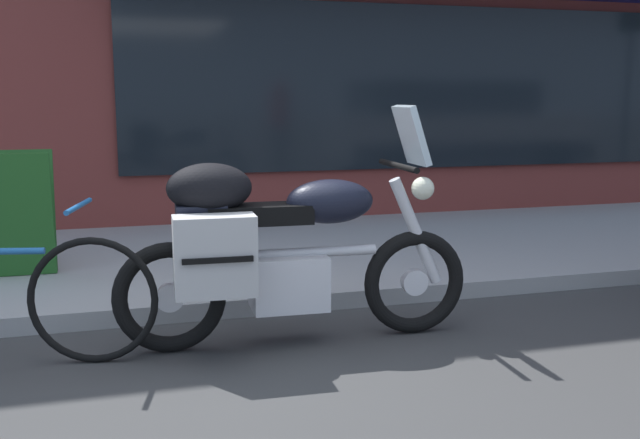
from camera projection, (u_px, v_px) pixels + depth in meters
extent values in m
plane|color=#343434|center=(221.00, 379.00, 3.79)|extent=(80.00, 80.00, 0.00)
torus|color=black|center=(414.00, 282.00, 4.49)|extent=(0.65, 0.12, 0.64)
cylinder|color=silver|center=(414.00, 282.00, 4.49)|extent=(0.16, 0.07, 0.16)
torus|color=black|center=(170.00, 298.00, 4.15)|extent=(0.65, 0.12, 0.64)
cylinder|color=silver|center=(170.00, 298.00, 4.15)|extent=(0.16, 0.07, 0.16)
cube|color=silver|center=(289.00, 282.00, 4.30)|extent=(0.45, 0.32, 0.32)
cylinder|color=silver|center=(297.00, 253.00, 4.28)|extent=(0.96, 0.10, 0.06)
ellipsoid|color=black|center=(330.00, 201.00, 4.28)|extent=(0.53, 0.30, 0.26)
cube|color=black|center=(259.00, 214.00, 4.19)|extent=(0.61, 0.27, 0.11)
cube|color=black|center=(201.00, 220.00, 4.12)|extent=(0.29, 0.23, 0.18)
cylinder|color=silver|center=(416.00, 231.00, 4.44)|extent=(0.35, 0.08, 0.67)
cylinder|color=black|center=(398.00, 166.00, 4.34)|extent=(0.06, 0.62, 0.04)
cube|color=silver|center=(411.00, 135.00, 4.33)|extent=(0.16, 0.33, 0.35)
sphere|color=#EAEACC|center=(423.00, 188.00, 4.41)|extent=(0.14, 0.14, 0.14)
cube|color=#ABABAB|center=(215.00, 256.00, 3.93)|extent=(0.45, 0.22, 0.44)
cube|color=black|center=(218.00, 260.00, 3.82)|extent=(0.37, 0.03, 0.03)
ellipsoid|color=black|center=(209.00, 188.00, 4.10)|extent=(0.49, 0.34, 0.28)
torus|color=black|center=(93.00, 301.00, 3.97)|extent=(0.70, 0.19, 0.70)
cylinder|color=#1E5999|center=(79.00, 206.00, 3.88)|extent=(0.13, 0.47, 0.03)
cube|color=#1E511E|center=(13.00, 216.00, 5.33)|extent=(0.55, 0.19, 0.93)
cube|color=#1E511E|center=(17.00, 211.00, 5.54)|extent=(0.55, 0.19, 0.93)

